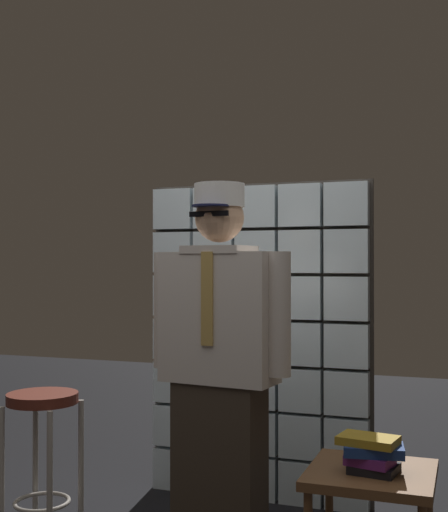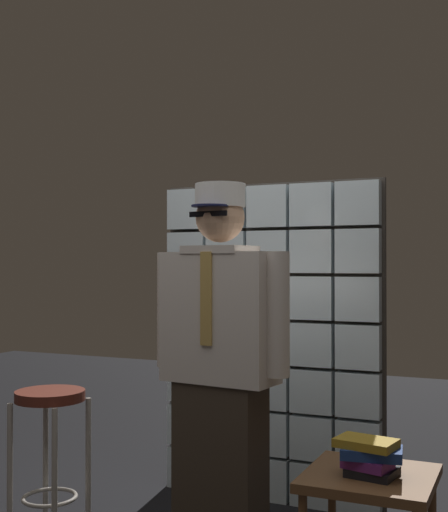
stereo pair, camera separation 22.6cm
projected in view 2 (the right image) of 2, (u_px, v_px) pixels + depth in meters
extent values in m
cube|color=silver|center=(187.00, 468.00, 4.14)|extent=(0.24, 0.08, 0.24)
cube|color=silver|center=(227.00, 473.00, 4.03)|extent=(0.24, 0.08, 0.24)
cube|color=silver|center=(268.00, 479.00, 3.92)|extent=(0.24, 0.08, 0.24)
cube|color=silver|center=(312.00, 485.00, 3.81)|extent=(0.24, 0.08, 0.24)
cube|color=silver|center=(359.00, 491.00, 3.71)|extent=(0.24, 0.08, 0.24)
cube|color=silver|center=(187.00, 424.00, 4.14)|extent=(0.24, 0.08, 0.24)
cube|color=silver|center=(227.00, 429.00, 4.03)|extent=(0.24, 0.08, 0.24)
cube|color=silver|center=(268.00, 433.00, 3.93)|extent=(0.24, 0.08, 0.24)
cube|color=silver|center=(312.00, 438.00, 3.82)|extent=(0.24, 0.08, 0.24)
cube|color=silver|center=(359.00, 443.00, 3.71)|extent=(0.24, 0.08, 0.24)
cube|color=silver|center=(187.00, 381.00, 4.14)|extent=(0.24, 0.08, 0.24)
cube|color=silver|center=(227.00, 384.00, 4.04)|extent=(0.24, 0.08, 0.24)
cube|color=silver|center=(268.00, 388.00, 3.93)|extent=(0.24, 0.08, 0.24)
cube|color=silver|center=(312.00, 391.00, 3.82)|extent=(0.24, 0.08, 0.24)
cube|color=silver|center=(358.00, 395.00, 3.71)|extent=(0.24, 0.08, 0.24)
cube|color=silver|center=(188.00, 338.00, 4.15)|extent=(0.24, 0.08, 0.24)
cube|color=silver|center=(227.00, 340.00, 4.04)|extent=(0.24, 0.08, 0.24)
cube|color=silver|center=(268.00, 342.00, 3.93)|extent=(0.24, 0.08, 0.24)
cube|color=silver|center=(312.00, 345.00, 3.82)|extent=(0.24, 0.08, 0.24)
cube|color=silver|center=(358.00, 347.00, 3.72)|extent=(0.24, 0.08, 0.24)
cube|color=silver|center=(188.00, 295.00, 4.15)|extent=(0.24, 0.08, 0.24)
cube|color=silver|center=(227.00, 296.00, 4.04)|extent=(0.24, 0.08, 0.24)
cube|color=silver|center=(268.00, 297.00, 3.93)|extent=(0.24, 0.08, 0.24)
cube|color=silver|center=(312.00, 298.00, 3.83)|extent=(0.24, 0.08, 0.24)
cube|color=silver|center=(358.00, 299.00, 3.72)|extent=(0.24, 0.08, 0.24)
cube|color=silver|center=(188.00, 252.00, 4.15)|extent=(0.24, 0.08, 0.24)
cube|color=silver|center=(227.00, 252.00, 4.04)|extent=(0.24, 0.08, 0.24)
cube|color=silver|center=(268.00, 252.00, 3.94)|extent=(0.24, 0.08, 0.24)
cube|color=silver|center=(312.00, 251.00, 3.83)|extent=(0.24, 0.08, 0.24)
cube|color=silver|center=(358.00, 251.00, 3.72)|extent=(0.24, 0.08, 0.24)
cube|color=silver|center=(188.00, 210.00, 4.16)|extent=(0.24, 0.08, 0.24)
cube|color=silver|center=(227.00, 208.00, 4.05)|extent=(0.24, 0.08, 0.24)
cube|color=silver|center=(268.00, 207.00, 3.94)|extent=(0.24, 0.08, 0.24)
cube|color=silver|center=(312.00, 205.00, 3.83)|extent=(0.24, 0.08, 0.24)
cube|color=silver|center=(358.00, 203.00, 3.73)|extent=(0.24, 0.08, 0.24)
cube|color=#38332D|center=(271.00, 341.00, 3.98)|extent=(1.34, 0.02, 1.86)
cube|color=#382D23|center=(220.00, 474.00, 3.07)|extent=(0.42, 0.25, 0.83)
cube|color=silver|center=(220.00, 317.00, 3.07)|extent=(0.54, 0.29, 0.59)
cube|color=tan|center=(206.00, 299.00, 2.97)|extent=(0.06, 0.02, 0.41)
cube|color=silver|center=(220.00, 250.00, 3.08)|extent=(0.31, 0.27, 0.04)
sphere|color=tan|center=(220.00, 218.00, 3.08)|extent=(0.23, 0.23, 0.23)
ellipsoid|color=black|center=(214.00, 226.00, 3.04)|extent=(0.16, 0.10, 0.10)
cube|color=black|center=(208.00, 214.00, 2.99)|extent=(0.19, 0.04, 0.02)
cylinder|color=#191E47|center=(210.00, 206.00, 3.01)|extent=(0.19, 0.19, 0.01)
cylinder|color=white|center=(220.00, 196.00, 3.08)|extent=(0.23, 0.23, 0.11)
cylinder|color=silver|center=(278.00, 314.00, 2.92)|extent=(0.12, 0.12, 0.54)
cylinder|color=silver|center=(168.00, 309.00, 3.22)|extent=(0.12, 0.12, 0.54)
cylinder|color=#592319|center=(50.00, 396.00, 3.32)|extent=(0.34, 0.34, 0.05)
torus|color=#A59E93|center=(50.00, 497.00, 3.32)|extent=(0.27, 0.27, 0.02)
cylinder|color=#A59E93|center=(10.00, 476.00, 3.25)|extent=(0.03, 0.03, 0.70)
cylinder|color=#A59E93|center=(55.00, 483.00, 3.14)|extent=(0.03, 0.03, 0.70)
cylinder|color=#A59E93|center=(46.00, 461.00, 3.49)|extent=(0.03, 0.03, 0.70)
cylinder|color=#A59E93|center=(88.00, 468.00, 3.39)|extent=(0.03, 0.03, 0.70)
cube|color=brown|center=(370.00, 478.00, 2.80)|extent=(0.52, 0.52, 0.04)
cube|color=black|center=(372.00, 472.00, 2.76)|extent=(0.21, 0.19, 0.03)
cube|color=#591E66|center=(368.00, 463.00, 2.75)|extent=(0.21, 0.17, 0.04)
cube|color=navy|center=(372.00, 453.00, 2.76)|extent=(0.26, 0.19, 0.04)
cube|color=olive|center=(366.00, 443.00, 2.76)|extent=(0.26, 0.20, 0.03)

